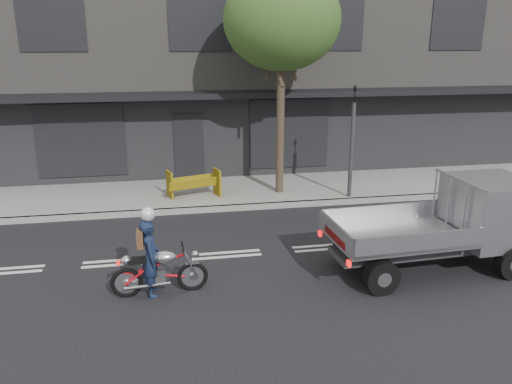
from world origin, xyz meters
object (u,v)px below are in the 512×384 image
(rider, at_px, (151,258))
(construction_barrier, at_px, (194,185))
(street_tree, at_px, (282,21))
(flatbed_ute, at_px, (474,215))
(traffic_light_pole, at_px, (352,148))
(motorcycle, at_px, (159,270))

(rider, height_order, construction_barrier, rider)
(street_tree, distance_m, flatbed_ute, 7.60)
(street_tree, relative_size, traffic_light_pole, 1.93)
(street_tree, distance_m, traffic_light_pole, 4.23)
(street_tree, height_order, rider, street_tree)
(construction_barrier, bearing_deg, flatbed_ute, -43.49)
(traffic_light_pole, distance_m, construction_barrier, 4.85)
(street_tree, xyz_separation_m, flatbed_ute, (2.98, -5.64, -4.13))
(flatbed_ute, xyz_separation_m, construction_barrier, (-5.68, 5.38, -0.57))
(traffic_light_pole, relative_size, construction_barrier, 2.27)
(flatbed_ute, height_order, construction_barrier, flatbed_ute)
(rider, distance_m, flatbed_ute, 6.83)
(traffic_light_pole, relative_size, rider, 2.29)
(flatbed_ute, bearing_deg, street_tree, 114.88)
(construction_barrier, bearing_deg, street_tree, 5.41)
(motorcycle, relative_size, rider, 1.23)
(traffic_light_pole, distance_m, flatbed_ute, 4.92)
(street_tree, xyz_separation_m, motorcycle, (-3.69, -5.77, -4.78))
(street_tree, relative_size, rider, 4.42)
(rider, bearing_deg, flatbed_ute, -91.29)
(traffic_light_pole, xyz_separation_m, motorcycle, (-5.69, -4.92, -1.16))
(flatbed_ute, distance_m, construction_barrier, 7.84)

